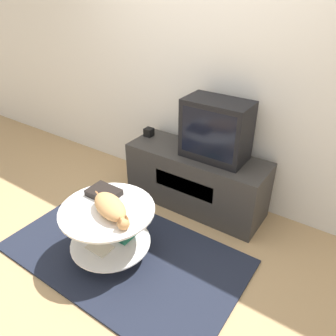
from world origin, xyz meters
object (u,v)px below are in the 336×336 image
Objects in this scene: dvd_box at (104,193)px; speaker at (149,132)px; tv at (216,130)px; cat at (111,207)px.

speaker is at bearing 105.98° from dvd_box.
tv is 6.94× the size of speaker.
tv is 1.13m from dvd_box.
dvd_box is (0.28, -0.98, -0.11)m from speaker.
cat is at bearing -104.56° from tv.
tv is 1.17m from cat.
cat is (-0.29, -1.10, -0.30)m from tv.
cat is (0.22, -0.15, 0.04)m from dvd_box.
speaker reaches higher than dvd_box.
cat is at bearing -66.13° from speaker.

